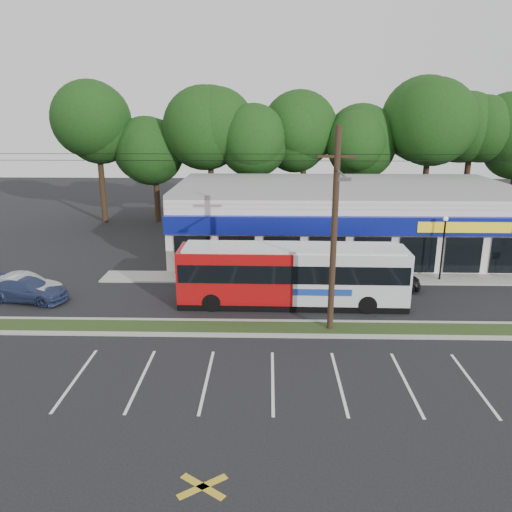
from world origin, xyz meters
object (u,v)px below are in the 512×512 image
object	(u,v)px
car_silver	(24,287)
car_blue	(28,289)
metrobus	(292,274)
utility_pole	(331,225)
car_dark	(386,278)
pedestrian_a	(357,273)
pedestrian_b	(323,278)
lamp_post	(443,241)

from	to	relation	value
car_silver	car_blue	bearing A→B (deg)	-121.07
metrobus	car_silver	xyz separation A→B (m)	(-15.68, 0.56, -1.10)
utility_pole	car_silver	world-z (taller)	utility_pole
metrobus	car_dark	world-z (taller)	metrobus
pedestrian_a	car_dark	bearing A→B (deg)	164.17
metrobus	pedestrian_a	xyz separation A→B (m)	(4.12, 2.76, -0.85)
utility_pole	car_silver	distance (m)	18.36
metrobus	pedestrian_b	xyz separation A→B (m)	(2.03, 2.55, -1.07)
utility_pole	car_silver	xyz separation A→B (m)	(-17.26, 4.13, -4.70)
metrobus	pedestrian_a	world-z (taller)	metrobus
utility_pole	pedestrian_b	bearing A→B (deg)	85.86
lamp_post	metrobus	xyz separation A→B (m)	(-9.75, -4.30, -0.86)
car_dark	car_silver	bearing A→B (deg)	101.06
utility_pole	lamp_post	xyz separation A→B (m)	(8.17, 7.87, -2.74)
lamp_post	pedestrian_b	bearing A→B (deg)	-167.24
lamp_post	car_blue	bearing A→B (deg)	-170.59
utility_pole	metrobus	world-z (taller)	utility_pole
pedestrian_a	pedestrian_b	size ratio (longest dim) A/B	1.29
car_silver	pedestrian_a	xyz separation A→B (m)	(19.79, 2.20, 0.24)
car_silver	car_blue	distance (m)	0.60
metrobus	lamp_post	bearing A→B (deg)	24.55
lamp_post	car_dark	xyz separation A→B (m)	(-3.84, -1.68, -1.98)
lamp_post	car_silver	bearing A→B (deg)	-171.63
car_dark	car_silver	world-z (taller)	car_silver
metrobus	car_dark	bearing A→B (deg)	24.68
car_blue	pedestrian_b	size ratio (longest dim) A/B	3.15
utility_pole	car_dark	world-z (taller)	utility_pole
car_silver	pedestrian_b	xyz separation A→B (m)	(17.70, 1.99, 0.03)
utility_pole	metrobus	xyz separation A→B (m)	(-1.58, 3.57, -3.60)
car_dark	pedestrian_b	bearing A→B (deg)	96.69
car_silver	pedestrian_a	distance (m)	19.92
metrobus	utility_pole	bearing A→B (deg)	-65.37
pedestrian_a	metrobus	bearing A→B (deg)	22.35
car_silver	lamp_post	bearing A→B (deg)	-71.50
metrobus	pedestrian_b	bearing A→B (deg)	52.29
utility_pole	car_blue	distance (m)	17.85
car_blue	pedestrian_b	bearing A→B (deg)	-70.80
utility_pole	car_dark	distance (m)	8.91
pedestrian_b	utility_pole	bearing A→B (deg)	88.08
lamp_post	car_silver	size ratio (longest dim) A/B	0.98
utility_pole	pedestrian_b	size ratio (longest dim) A/B	33.55
utility_pole	lamp_post	world-z (taller)	utility_pole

